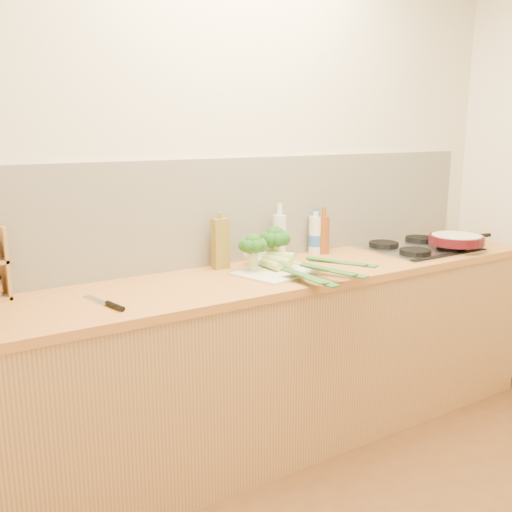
% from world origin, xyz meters
% --- Properties ---
extents(room_shell, '(3.50, 3.50, 3.50)m').
position_xyz_m(room_shell, '(0.00, 1.49, 1.17)').
color(room_shell, beige).
rests_on(room_shell, ground).
extents(counter, '(3.20, 0.62, 0.90)m').
position_xyz_m(counter, '(0.00, 1.20, 0.45)').
color(counter, tan).
rests_on(counter, ground).
extents(gas_hob, '(0.58, 0.50, 0.04)m').
position_xyz_m(gas_hob, '(1.02, 1.20, 0.91)').
color(gas_hob, silver).
rests_on(gas_hob, counter).
extents(chopping_board, '(0.45, 0.38, 0.01)m').
position_xyz_m(chopping_board, '(0.03, 1.18, 0.91)').
color(chopping_board, silver).
rests_on(chopping_board, counter).
extents(broccoli_left, '(0.14, 0.14, 0.18)m').
position_xyz_m(broccoli_left, '(-0.07, 1.24, 1.04)').
color(broccoli_left, '#AABC6E').
rests_on(broccoli_left, chopping_board).
extents(broccoli_right, '(0.15, 0.16, 0.20)m').
position_xyz_m(broccoli_right, '(0.08, 1.29, 1.05)').
color(broccoli_right, '#AABC6E').
rests_on(broccoli_right, chopping_board).
extents(leek_front, '(0.10, 0.66, 0.04)m').
position_xyz_m(leek_front, '(0.02, 1.14, 0.94)').
color(leek_front, white).
rests_on(leek_front, chopping_board).
extents(leek_mid, '(0.24, 0.70, 0.04)m').
position_xyz_m(leek_mid, '(0.07, 1.15, 0.95)').
color(leek_mid, white).
rests_on(leek_mid, chopping_board).
extents(leek_back, '(0.36, 0.62, 0.04)m').
position_xyz_m(leek_back, '(0.12, 1.16, 0.97)').
color(leek_back, white).
rests_on(leek_back, chopping_board).
extents(chefs_knife, '(0.09, 0.29, 0.02)m').
position_xyz_m(chefs_knife, '(-0.83, 1.09, 0.91)').
color(chefs_knife, silver).
rests_on(chefs_knife, counter).
extents(skillet, '(0.45, 0.31, 0.05)m').
position_xyz_m(skillet, '(1.19, 1.06, 0.97)').
color(skillet, '#470B12').
rests_on(skillet, gas_hob).
extents(oil_tin, '(0.08, 0.05, 0.28)m').
position_xyz_m(oil_tin, '(-0.16, 1.41, 1.03)').
color(oil_tin, olive).
rests_on(oil_tin, counter).
extents(glass_bottle, '(0.07, 0.07, 0.30)m').
position_xyz_m(glass_bottle, '(0.19, 1.40, 1.03)').
color(glass_bottle, silver).
rests_on(glass_bottle, counter).
extents(amber_bottle, '(0.06, 0.06, 0.26)m').
position_xyz_m(amber_bottle, '(0.49, 1.41, 1.01)').
color(amber_bottle, brown).
rests_on(amber_bottle, counter).
extents(water_bottle, '(0.08, 0.08, 0.24)m').
position_xyz_m(water_bottle, '(0.46, 1.44, 1.00)').
color(water_bottle, silver).
rests_on(water_bottle, counter).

